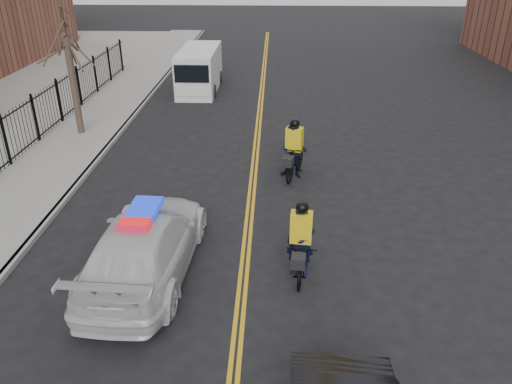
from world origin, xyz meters
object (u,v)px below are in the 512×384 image
object	(u,v)px
cyclist_near	(300,249)
cyclist_far	(294,154)
police_cruiser	(145,245)
cargo_van	(199,71)

from	to	relation	value
cyclist_near	cyclist_far	distance (m)	5.82
police_cruiser	cyclist_far	size ratio (longest dim) A/B	2.61
cargo_van	cyclist_far	distance (m)	12.45
cargo_van	cyclist_near	world-z (taller)	cargo_van
cyclist_near	cyclist_far	xyz separation A→B (m)	(0.02, 5.81, 0.14)
cyclist_near	police_cruiser	bearing A→B (deg)	-171.82
police_cruiser	cyclist_far	distance (m)	7.07
police_cruiser	cyclist_near	world-z (taller)	cyclist_near
police_cruiser	cargo_van	bearing A→B (deg)	-83.39
cyclist_near	cargo_van	bearing A→B (deg)	112.26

